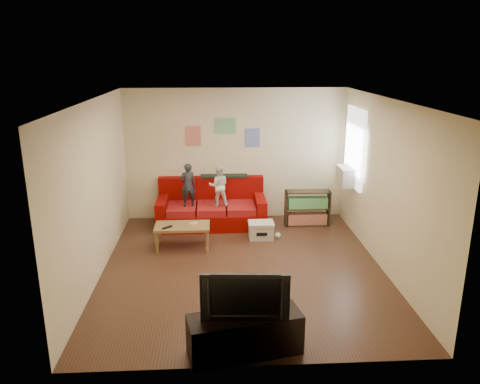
{
  "coord_description": "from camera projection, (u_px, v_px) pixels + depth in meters",
  "views": [
    {
      "loc": [
        -0.44,
        -6.93,
        3.35
      ],
      "look_at": [
        0.0,
        0.8,
        1.05
      ],
      "focal_mm": 35.0,
      "sensor_mm": 36.0,
      "label": 1
    }
  ],
  "objects": [
    {
      "name": "ac_unit",
      "position": [
        346.0,
        176.0,
        9.0
      ],
      "size": [
        0.28,
        0.55,
        0.35
      ],
      "primitive_type": "cube",
      "color": "#B7B2A3",
      "rests_on": "window"
    },
    {
      "name": "remote",
      "position": [
        167.0,
        227.0,
        8.13
      ],
      "size": [
        0.18,
        0.17,
        0.02
      ],
      "primitive_type": "cube",
      "rotation": [
        0.0,
        0.0,
        0.75
      ],
      "color": "black",
      "rests_on": "coffee_table"
    },
    {
      "name": "room_shell",
      "position": [
        243.0,
        188.0,
        7.23
      ],
      "size": [
        4.52,
        5.02,
        2.72
      ],
      "color": "#482C1F",
      "rests_on": "ground"
    },
    {
      "name": "file_box",
      "position": [
        261.0,
        230.0,
        8.78
      ],
      "size": [
        0.47,
        0.36,
        0.32
      ],
      "color": "silver",
      "rests_on": "ground"
    },
    {
      "name": "coffee_table",
      "position": [
        182.0,
        228.0,
        8.28
      ],
      "size": [
        0.97,
        0.53,
        0.43
      ],
      "color": "olive",
      "rests_on": "ground"
    },
    {
      "name": "window",
      "position": [
        354.0,
        147.0,
        8.85
      ],
      "size": [
        0.04,
        1.08,
        1.48
      ],
      "primitive_type": "cube",
      "color": "white",
      "rests_on": "room_shell"
    },
    {
      "name": "artwork_right",
      "position": [
        252.0,
        138.0,
        9.53
      ],
      "size": [
        0.3,
        0.01,
        0.38
      ],
      "primitive_type": "cube",
      "color": "#727FCC",
      "rests_on": "room_shell"
    },
    {
      "name": "tissue",
      "position": [
        278.0,
        235.0,
        8.82
      ],
      "size": [
        0.13,
        0.13,
        0.11
      ],
      "primitive_type": "sphere",
      "rotation": [
        0.0,
        0.0,
        -0.3
      ],
      "color": "white",
      "rests_on": "ground"
    },
    {
      "name": "bookshelf",
      "position": [
        307.0,
        210.0,
        9.44
      ],
      "size": [
        0.9,
        0.27,
        0.72
      ],
      "color": "#312718",
      "rests_on": "ground"
    },
    {
      "name": "tv_stand",
      "position": [
        245.0,
        334.0,
        5.39
      ],
      "size": [
        1.37,
        0.69,
        0.49
      ],
      "primitive_type": "cube",
      "rotation": [
        0.0,
        0.0,
        0.21
      ],
      "color": "black",
      "rests_on": "ground"
    },
    {
      "name": "child_b",
      "position": [
        219.0,
        186.0,
        9.17
      ],
      "size": [
        0.41,
        0.33,
        0.81
      ],
      "primitive_type": "imported",
      "rotation": [
        0.0,
        0.0,
        3.19
      ],
      "color": "white",
      "rests_on": "sofa"
    },
    {
      "name": "television",
      "position": [
        245.0,
        293.0,
        5.23
      ],
      "size": [
        1.0,
        0.2,
        0.57
      ],
      "primitive_type": "imported",
      "rotation": [
        0.0,
        0.0,
        -0.07
      ],
      "color": "black",
      "rests_on": "tv_stand"
    },
    {
      "name": "artwork_center",
      "position": [
        225.0,
        126.0,
        9.43
      ],
      "size": [
        0.42,
        0.01,
        0.32
      ],
      "primitive_type": "cube",
      "color": "#72B27F",
      "rests_on": "room_shell"
    },
    {
      "name": "child_a",
      "position": [
        188.0,
        185.0,
        9.13
      ],
      "size": [
        0.35,
        0.27,
        0.86
      ],
      "primitive_type": "imported",
      "rotation": [
        0.0,
        0.0,
        3.36
      ],
      "color": "#21272F",
      "rests_on": "sofa"
    },
    {
      "name": "game_controller",
      "position": [
        194.0,
        223.0,
        8.32
      ],
      "size": [
        0.14,
        0.07,
        0.03
      ],
      "primitive_type": "cube",
      "rotation": [
        0.0,
        0.0,
        0.24
      ],
      "color": "white",
      "rests_on": "coffee_table"
    },
    {
      "name": "artwork_left",
      "position": [
        193.0,
        136.0,
        9.45
      ],
      "size": [
        0.3,
        0.01,
        0.4
      ],
      "primitive_type": "cube",
      "color": "#D87266",
      "rests_on": "room_shell"
    },
    {
      "name": "sofa",
      "position": [
        212.0,
        209.0,
        9.48
      ],
      "size": [
        2.15,
        0.99,
        0.95
      ],
      "color": "#7D0603",
      "rests_on": "ground"
    }
  ]
}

